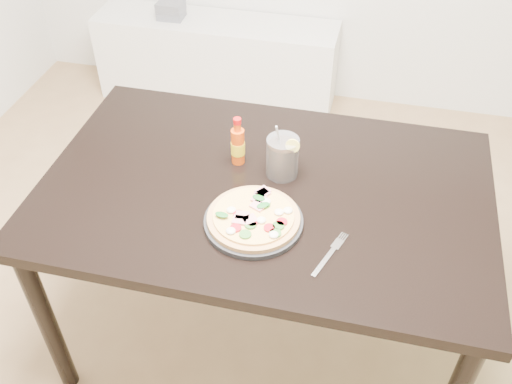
% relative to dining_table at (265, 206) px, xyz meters
% --- Properties ---
extents(dining_table, '(1.40, 0.90, 0.75)m').
position_rel_dining_table_xyz_m(dining_table, '(0.00, 0.00, 0.00)').
color(dining_table, black).
rests_on(dining_table, ground).
extents(plate, '(0.29, 0.29, 0.02)m').
position_rel_dining_table_xyz_m(plate, '(0.00, -0.17, 0.09)').
color(plate, '#232326').
rests_on(plate, dining_table).
extents(pizza, '(0.27, 0.27, 0.03)m').
position_rel_dining_table_xyz_m(pizza, '(0.01, -0.17, 0.11)').
color(pizza, tan).
rests_on(pizza, plate).
extents(hot_sauce_bottle, '(0.05, 0.05, 0.17)m').
position_rel_dining_table_xyz_m(hot_sauce_bottle, '(-0.11, 0.10, 0.15)').
color(hot_sauce_bottle, '#D9490C').
rests_on(hot_sauce_bottle, dining_table).
extents(cola_cup, '(0.11, 0.10, 0.19)m').
position_rel_dining_table_xyz_m(cola_cup, '(0.04, 0.07, 0.15)').
color(cola_cup, black).
rests_on(cola_cup, dining_table).
extents(fork, '(0.08, 0.18, 0.00)m').
position_rel_dining_table_xyz_m(fork, '(0.24, -0.23, 0.09)').
color(fork, silver).
rests_on(fork, dining_table).
extents(media_console, '(1.40, 0.34, 0.50)m').
position_rel_dining_table_xyz_m(media_console, '(-0.64, 1.60, -0.42)').
color(media_console, white).
rests_on(media_console, ground).
extents(cd_stack, '(0.14, 0.12, 0.09)m').
position_rel_dining_table_xyz_m(cd_stack, '(-0.89, 1.58, -0.12)').
color(cd_stack, slate).
rests_on(cd_stack, media_console).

